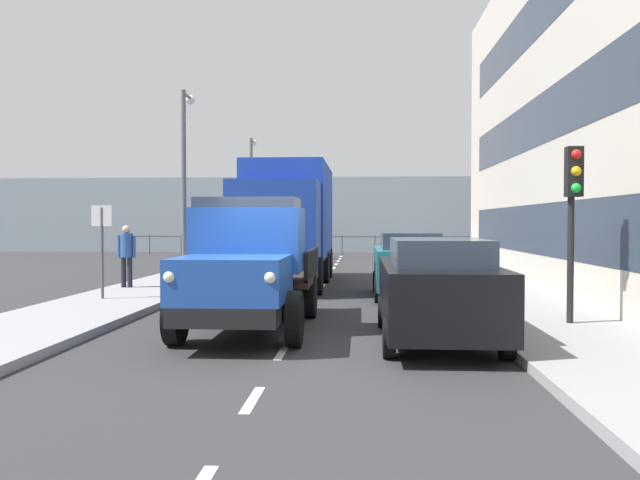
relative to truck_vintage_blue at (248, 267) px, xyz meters
name	(u,v)px	position (x,y,z in m)	size (l,w,h in m)	color
ground_plane	(325,282)	(-0.82, -9.88, -1.18)	(80.00, 80.00, 0.00)	#2D2D30
sidewalk_left	(470,281)	(-5.57, -9.88, -1.10)	(2.67, 37.71, 0.15)	gray
sidewalk_right	(184,279)	(3.92, -9.88, -1.10)	(2.67, 37.71, 0.15)	gray
road_centreline_markings	(325,282)	(-0.82, -10.06, -1.17)	(0.12, 34.61, 0.01)	silver
sea_horizon	(344,215)	(-0.82, -31.74, 1.32)	(80.00, 0.80, 5.00)	#84939E
seawall_railing	(342,240)	(-0.82, -28.14, -0.26)	(28.08, 0.08, 1.20)	#4C5156
truck_vintage_blue	(248,267)	(0.00, 0.00, 0.00)	(2.17, 5.64, 2.43)	black
lorry_cargo_blue	(287,220)	(0.33, -8.95, 0.90)	(2.58, 8.20, 3.87)	#193899
car_black_kerbside_near	(437,288)	(-3.29, 0.73, -0.28)	(1.87, 4.47, 1.72)	black
car_teal_kerbside_1	(409,264)	(-3.29, -5.72, -0.28)	(1.87, 3.89, 1.72)	#1E6670
car_grey_oppositeside_0	(246,257)	(1.64, -8.88, -0.28)	(1.93, 4.53, 1.72)	slate
car_maroon_oppositeside_1	(275,248)	(1.64, -15.70, -0.28)	(1.89, 3.94, 1.72)	maroon
car_silver_oppositeside_2	(290,244)	(1.64, -21.69, -0.28)	(1.94, 4.21, 1.72)	#B7BABF
pedestrian_with_bag	(127,251)	(4.61, -6.40, 0.01)	(0.53, 0.34, 1.76)	black
pedestrian_couple_a	(201,252)	(3.01, -8.51, -0.11)	(0.53, 0.34, 1.57)	#383342
pedestrian_strolling	(195,244)	(3.86, -11.07, 0.04)	(0.53, 0.34, 1.80)	#4C473D
pedestrian_in_dark_coat	(218,244)	(3.38, -12.68, 0.01)	(0.53, 0.34, 1.76)	#4C473D
traffic_light_near	(573,196)	(-5.85, -0.43, 1.29)	(0.28, 0.41, 3.20)	black
lamp_post_promenade	(185,166)	(3.78, -9.55, 2.67)	(0.32, 1.14, 6.17)	#59595B
lamp_post_far	(252,186)	(3.74, -22.26, 2.71)	(0.32, 1.14, 6.25)	#59595B
street_sign	(102,235)	(4.21, -3.69, 0.50)	(0.50, 0.07, 2.25)	#4C4C4C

